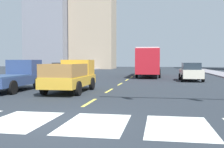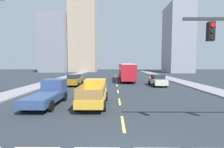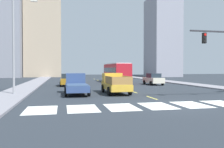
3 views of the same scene
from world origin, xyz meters
name	(u,v)px [view 2 (image 2 of 3)]	position (x,y,z in m)	size (l,w,h in m)	color
sidewalk_right	(197,86)	(11.72, 18.00, 0.07)	(3.03, 110.00, 0.15)	gray
sidewalk_left	(38,86)	(-11.72, 18.00, 0.07)	(3.03, 110.00, 0.15)	gray
lane_dash_0	(123,123)	(0.00, 4.00, 0.00)	(0.16, 2.40, 0.01)	#E2D34F
lane_dash_1	(120,102)	(0.00, 9.00, 0.00)	(0.16, 2.40, 0.01)	#E2D34F
lane_dash_2	(118,91)	(0.00, 14.00, 0.00)	(0.16, 2.40, 0.01)	#E2D34F
lane_dash_3	(117,85)	(0.00, 19.00, 0.00)	(0.16, 2.40, 0.01)	#E2D34F
lane_dash_4	(116,81)	(0.00, 24.00, 0.00)	(0.16, 2.40, 0.01)	#E2D34F
lane_dash_5	(116,79)	(0.00, 29.00, 0.00)	(0.16, 2.40, 0.01)	#E2D34F
lane_dash_6	(116,77)	(0.00, 34.00, 0.00)	(0.16, 2.40, 0.01)	#E2D34F
lane_dash_7	(115,75)	(0.00, 39.00, 0.00)	(0.16, 2.40, 0.01)	#E2D34F
pickup_stakebed	(94,93)	(-2.19, 8.24, 0.94)	(2.18, 5.20, 1.96)	gold
pickup_dark	(49,93)	(-5.97, 8.20, 0.92)	(2.18, 5.20, 1.96)	navy
city_bus	(126,71)	(1.96, 25.28, 1.95)	(2.72, 10.80, 3.32)	red
sedan_near_right	(157,80)	(6.11, 18.60, 0.86)	(2.02, 4.40, 1.72)	beige
sedan_near_left	(74,80)	(-6.59, 18.89, 0.86)	(2.02, 4.40, 1.72)	#996A1A
block_mid_left	(55,43)	(-22.90, 54.35, 10.95)	(9.77, 8.15, 21.90)	gray
block_mid_right	(178,39)	(22.82, 52.34, 12.01)	(8.25, 10.58, 24.02)	gray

